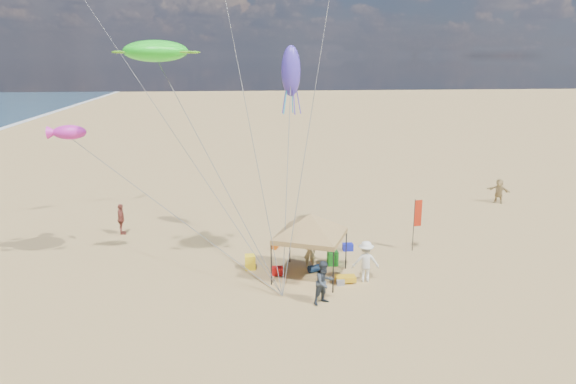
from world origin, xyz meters
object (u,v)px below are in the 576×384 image
object	(u,v)px
cooler_red	(277,271)
person_near_a	(310,252)
person_near_c	(366,261)
person_far_a	(121,219)
chair_green	(333,258)
person_near_b	(324,283)
beach_cart	(346,279)
person_far_c	(499,191)
canopy_tent	(310,216)
cooler_blue	(348,247)
feather_flag	(417,216)
chair_yellow	(250,262)

from	to	relation	value
cooler_red	person_near_a	xyz separation A→B (m)	(1.63, 0.70, 0.60)
person_near_c	person_far_a	world-z (taller)	person_near_c
chair_green	person_near_b	size ratio (longest dim) A/B	0.38
beach_cart	person_far_c	distance (m)	18.34
person_near_c	person_far_a	xyz separation A→B (m)	(-12.40, 8.04, -0.06)
person_near_a	canopy_tent	bearing A→B (deg)	86.35
cooler_blue	feather_flag	bearing A→B (deg)	-6.31
chair_yellow	feather_flag	bearing A→B (deg)	10.39
cooler_red	person_near_b	xyz separation A→B (m)	(1.67, -3.20, 0.74)
chair_yellow	chair_green	bearing A→B (deg)	1.38
chair_green	person_far_a	xyz separation A→B (m)	(-11.29, 5.92, 0.55)
beach_cart	person_far_a	size ratio (longest dim) A/B	0.50
chair_yellow	cooler_blue	bearing A→B (deg)	20.90
chair_yellow	person_far_a	size ratio (longest dim) A/B	0.39
canopy_tent	cooler_red	world-z (taller)	canopy_tent
cooler_blue	person_far_a	distance (m)	13.11
person_far_a	chair_green	bearing A→B (deg)	-128.12
cooler_blue	person_near_c	size ratio (longest dim) A/B	0.28
canopy_tent	chair_yellow	bearing A→B (deg)	156.35
canopy_tent	feather_flag	distance (m)	6.75
feather_flag	cooler_blue	xyz separation A→B (m)	(-3.55, 0.39, -1.71)
cooler_red	person_far_c	world-z (taller)	person_far_c
chair_green	person_near_c	world-z (taller)	person_near_c
cooler_blue	person_far_c	bearing A→B (deg)	33.38
canopy_tent	person_near_b	xyz separation A→B (m)	(0.17, -2.85, -2.01)
person_near_c	chair_yellow	bearing A→B (deg)	-15.82
chair_green	person_far_c	xyz separation A→B (m)	(13.72, 10.17, 0.51)
canopy_tent	beach_cart	size ratio (longest dim) A/B	5.85
person_far_a	person_near_b	bearing A→B (deg)	-145.26
feather_flag	chair_yellow	xyz separation A→B (m)	(-8.80, -1.61, -1.55)
cooler_blue	beach_cart	world-z (taller)	cooler_blue
person_near_c	person_far_c	size ratio (longest dim) A/B	1.11
canopy_tent	person_near_c	xyz separation A→B (m)	(2.44, -0.81, -1.98)
feather_flag	person_near_b	bearing A→B (deg)	-136.03
person_near_a	person_far_c	size ratio (longest dim) A/B	0.91
cooler_blue	chair_yellow	size ratio (longest dim) A/B	0.77
feather_flag	cooler_blue	bearing A→B (deg)	173.69
person_near_a	person_far_c	bearing A→B (deg)	-141.42
person_far_a	person_near_a	bearing A→B (deg)	-131.90
feather_flag	person_far_c	distance (m)	12.52
canopy_tent	chair_yellow	world-z (taller)	canopy_tent
cooler_red	person_near_a	world-z (taller)	person_near_a
person_near_b	person_near_a	bearing A→B (deg)	60.78
cooler_red	person_far_c	bearing A→B (deg)	33.92
feather_flag	cooler_blue	world-z (taller)	feather_flag
cooler_red	canopy_tent	bearing A→B (deg)	-13.16
person_near_c	person_far_c	world-z (taller)	person_near_c
person_near_b	person_near_c	world-z (taller)	person_near_c
person_near_a	person_far_a	distance (m)	11.84
chair_green	beach_cart	xyz separation A→B (m)	(0.19, -2.20, -0.15)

